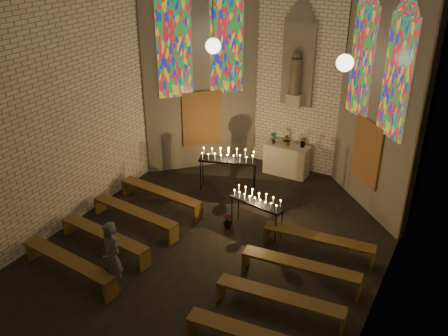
{
  "coord_description": "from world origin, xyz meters",
  "views": [
    {
      "loc": [
        5.18,
        -8.13,
        7.46
      ],
      "look_at": [
        0.07,
        1.16,
        2.11
      ],
      "focal_mm": 40.0,
      "sensor_mm": 36.0,
      "label": 1
    }
  ],
  "objects": [
    {
      "name": "aisle_flower_pot",
      "position": [
        -0.16,
        1.77,
        0.2
      ],
      "size": [
        0.25,
        0.25,
        0.4
      ],
      "primitive_type": "imported",
      "rotation": [
        0.0,
        0.0,
        -0.11
      ],
      "color": "#4C723F",
      "rests_on": "ground"
    },
    {
      "name": "pew_right_2",
      "position": [
        2.35,
        -0.59,
        0.42
      ],
      "size": [
        2.74,
        0.64,
        0.52
      ],
      "rotation": [
        0.0,
        0.0,
        0.1
      ],
      "color": "brown",
      "rests_on": "ground"
    },
    {
      "name": "floor",
      "position": [
        0.0,
        0.0,
        0.0
      ],
      "size": [
        12.0,
        12.0,
        0.0
      ],
      "primitive_type": "plane",
      "color": "black",
      "rests_on": "ground"
    },
    {
      "name": "pew_left_1",
      "position": [
        -2.35,
        0.61,
        0.42
      ],
      "size": [
        2.74,
        0.64,
        0.52
      ],
      "rotation": [
        0.0,
        0.0,
        -0.1
      ],
      "color": "brown",
      "rests_on": "ground"
    },
    {
      "name": "altar",
      "position": [
        0.0,
        5.45,
        0.5
      ],
      "size": [
        1.4,
        0.6,
        1.0
      ],
      "primitive_type": "cube",
      "color": "#BBB598",
      "rests_on": "ground"
    },
    {
      "name": "pew_left_2",
      "position": [
        -2.35,
        -0.59,
        0.42
      ],
      "size": [
        2.74,
        0.64,
        0.52
      ],
      "rotation": [
        0.0,
        0.0,
        -0.1
      ],
      "color": "brown",
      "rests_on": "ground"
    },
    {
      "name": "pew_left_3",
      "position": [
        -2.35,
        -1.79,
        0.42
      ],
      "size": [
        2.74,
        0.64,
        0.52
      ],
      "rotation": [
        0.0,
        0.0,
        -0.1
      ],
      "color": "brown",
      "rests_on": "ground"
    },
    {
      "name": "flower_vase_left",
      "position": [
        -0.44,
        5.36,
        1.2
      ],
      "size": [
        0.25,
        0.21,
        0.4
      ],
      "primitive_type": "imported",
      "rotation": [
        0.0,
        0.0,
        0.39
      ],
      "color": "#4C723F",
      "rests_on": "altar"
    },
    {
      "name": "flower_vase_center",
      "position": [
        -0.01,
        5.43,
        1.2
      ],
      "size": [
        0.44,
        0.41,
        0.39
      ],
      "primitive_type": "imported",
      "rotation": [
        0.0,
        0.0,
        0.35
      ],
      "color": "#4C723F",
      "rests_on": "altar"
    },
    {
      "name": "votive_stand_right",
      "position": [
        0.58,
        1.98,
        0.94
      ],
      "size": [
        1.54,
        0.62,
        1.1
      ],
      "rotation": [
        0.0,
        0.0,
        -0.18
      ],
      "color": "black",
      "rests_on": "ground"
    },
    {
      "name": "pew_right_0",
      "position": [
        2.35,
        1.81,
        0.42
      ],
      "size": [
        2.74,
        0.64,
        0.52
      ],
      "rotation": [
        0.0,
        0.0,
        0.1
      ],
      "color": "brown",
      "rests_on": "ground"
    },
    {
      "name": "pew_left_0",
      "position": [
        -2.35,
        1.81,
        0.42
      ],
      "size": [
        2.74,
        0.64,
        0.52
      ],
      "rotation": [
        0.0,
        0.0,
        -0.1
      ],
      "color": "brown",
      "rests_on": "ground"
    },
    {
      "name": "visitor",
      "position": [
        -1.22,
        -1.6,
        0.85
      ],
      "size": [
        0.71,
        0.58,
        1.69
      ],
      "primitive_type": "imported",
      "rotation": [
        0.0,
        0.0,
        -0.32
      ],
      "color": "#52505B",
      "rests_on": "ground"
    },
    {
      "name": "flower_vase_right",
      "position": [
        0.49,
        5.54,
        1.19
      ],
      "size": [
        0.25,
        0.22,
        0.39
      ],
      "primitive_type": "imported",
      "rotation": [
        0.0,
        0.0,
        -0.28
      ],
      "color": "#4C723F",
      "rests_on": "altar"
    },
    {
      "name": "room",
      "position": [
        -0.0,
        3.37,
        3.72
      ],
      "size": [
        8.22,
        12.43,
        7.0
      ],
      "color": "#F5EACD",
      "rests_on": "ground"
    },
    {
      "name": "votive_stand_left",
      "position": [
        -1.14,
        3.6,
        1.09
      ],
      "size": [
        1.77,
        0.92,
        1.27
      ],
      "rotation": [
        0.0,
        0.0,
        0.32
      ],
      "color": "black",
      "rests_on": "ground"
    },
    {
      "name": "pew_right_1",
      "position": [
        2.35,
        0.61,
        0.42
      ],
      "size": [
        2.74,
        0.64,
        0.52
      ],
      "rotation": [
        0.0,
        0.0,
        0.1
      ],
      "color": "brown",
      "rests_on": "ground"
    }
  ]
}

